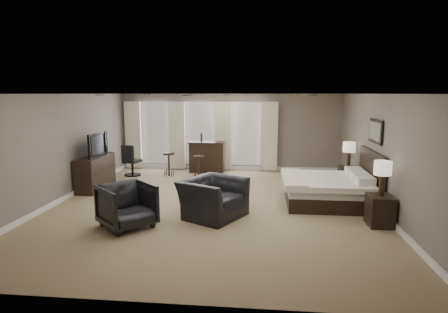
# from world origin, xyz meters

# --- Properties ---
(room) EXTENTS (7.60, 8.60, 2.64)m
(room) POSITION_xyz_m (0.00, 0.00, 1.30)
(room) COLOR #857355
(room) RESTS_ON ground
(window_bay) EXTENTS (5.25, 0.20, 2.30)m
(window_bay) POSITION_xyz_m (-1.00, 4.11, 1.20)
(window_bay) COLOR silver
(window_bay) RESTS_ON room
(bed) EXTENTS (2.03, 1.94, 1.29)m
(bed) POSITION_xyz_m (2.58, 0.41, 0.65)
(bed) COLOR silver
(bed) RESTS_ON ground
(nightstand_near) EXTENTS (0.46, 0.56, 0.61)m
(nightstand_near) POSITION_xyz_m (3.47, -1.04, 0.31)
(nightstand_near) COLOR black
(nightstand_near) RESTS_ON ground
(nightstand_far) EXTENTS (0.47, 0.57, 0.62)m
(nightstand_far) POSITION_xyz_m (3.47, 1.86, 0.31)
(nightstand_far) COLOR black
(nightstand_far) RESTS_ON ground
(lamp_near) EXTENTS (0.34, 0.34, 0.69)m
(lamp_near) POSITION_xyz_m (3.47, -1.04, 0.96)
(lamp_near) COLOR beige
(lamp_near) RESTS_ON nightstand_near
(lamp_far) EXTENTS (0.33, 0.33, 0.69)m
(lamp_far) POSITION_xyz_m (3.47, 1.86, 0.96)
(lamp_far) COLOR beige
(lamp_far) RESTS_ON nightstand_far
(wall_art) EXTENTS (0.04, 0.96, 0.56)m
(wall_art) POSITION_xyz_m (3.70, 0.41, 1.75)
(wall_art) COLOR slate
(wall_art) RESTS_ON room
(dresser) EXTENTS (0.51, 1.57, 0.91)m
(dresser) POSITION_xyz_m (-3.45, 1.20, 0.46)
(dresser) COLOR black
(dresser) RESTS_ON ground
(tv) EXTENTS (0.65, 1.12, 0.15)m
(tv) POSITION_xyz_m (-3.45, 1.20, 0.98)
(tv) COLOR black
(tv) RESTS_ON dresser
(armchair_near) EXTENTS (1.33, 1.50, 1.10)m
(armchair_near) POSITION_xyz_m (0.10, -0.85, 0.55)
(armchair_near) COLOR black
(armchair_near) RESTS_ON ground
(armchair_far) EXTENTS (1.27, 1.28, 0.96)m
(armchair_far) POSITION_xyz_m (-1.50, -1.65, 0.48)
(armchair_far) COLOR black
(armchair_far) RESTS_ON ground
(bar_counter) EXTENTS (1.18, 0.61, 1.03)m
(bar_counter) POSITION_xyz_m (-0.72, 3.77, 0.51)
(bar_counter) COLOR black
(bar_counter) RESTS_ON ground
(bar_stool_left) EXTENTS (0.40, 0.40, 0.76)m
(bar_stool_left) POSITION_xyz_m (-1.83, 2.98, 0.38)
(bar_stool_left) COLOR black
(bar_stool_left) RESTS_ON ground
(bar_stool_right) EXTENTS (0.40, 0.40, 0.70)m
(bar_stool_right) POSITION_xyz_m (-0.85, 2.87, 0.35)
(bar_stool_right) COLOR black
(bar_stool_right) RESTS_ON ground
(desk_chair) EXTENTS (0.64, 0.64, 1.01)m
(desk_chair) POSITION_xyz_m (-3.01, 2.91, 0.51)
(desk_chair) COLOR black
(desk_chair) RESTS_ON ground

